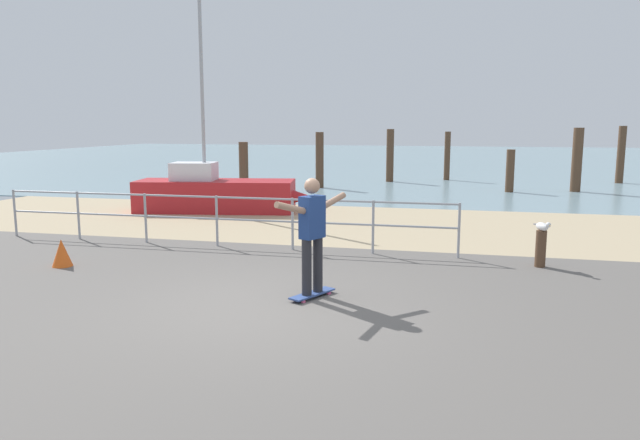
{
  "coord_description": "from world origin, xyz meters",
  "views": [
    {
      "loc": [
        2.51,
        -7.53,
        2.48
      ],
      "look_at": [
        0.24,
        2.0,
        0.9
      ],
      "focal_mm": 33.62,
      "sensor_mm": 36.0,
      "label": 1
    }
  ],
  "objects": [
    {
      "name": "skateboarder",
      "position": [
        0.48,
        0.51,
        1.02
      ],
      "size": [
        0.73,
        1.33,
        1.65
      ],
      "color": "#26262B",
      "rests_on": "skateboard"
    },
    {
      "name": "sea_surface",
      "position": [
        0.0,
        35.0,
        0.0
      ],
      "size": [
        72.0,
        50.0,
        0.04
      ],
      "primitive_type": "cube",
      "color": "#75939E",
      "rests_on": "ground"
    },
    {
      "name": "groyne_post_3",
      "position": [
        1.84,
        19.38,
        1.07
      ],
      "size": [
        0.26,
        0.26,
        2.13
      ],
      "primitive_type": "cylinder",
      "color": "#513826",
      "rests_on": "ground"
    },
    {
      "name": "groyne_post_6",
      "position": [
        8.9,
        19.66,
        1.19
      ],
      "size": [
        0.31,
        0.31,
        2.39
      ],
      "primitive_type": "cylinder",
      "color": "#513826",
      "rests_on": "ground"
    },
    {
      "name": "groyne_post_0",
      "position": [
        -5.23,
        12.98,
        0.91
      ],
      "size": [
        0.34,
        0.34,
        1.82
      ],
      "primitive_type": "cylinder",
      "color": "#513826",
      "rests_on": "ground"
    },
    {
      "name": "sailboat",
      "position": [
        -4.1,
        8.17,
        0.53
      ],
      "size": [
        5.06,
        2.14,
        5.87
      ],
      "color": "#B21E23",
      "rests_on": "ground"
    },
    {
      "name": "seagull",
      "position": [
        3.89,
        3.21,
        0.74
      ],
      "size": [
        0.26,
        0.46,
        0.18
      ],
      "color": "white",
      "rests_on": "bollard_short"
    },
    {
      "name": "skateboard",
      "position": [
        0.48,
        0.51,
        0.07
      ],
      "size": [
        0.54,
        0.8,
        0.08
      ],
      "color": "#334C8C",
      "rests_on": "ground"
    },
    {
      "name": "beach_strip",
      "position": [
        0.0,
        7.0,
        0.0
      ],
      "size": [
        24.0,
        6.0,
        0.04
      ],
      "primitive_type": "cube",
      "color": "tan",
      "rests_on": "ground"
    },
    {
      "name": "traffic_cone",
      "position": [
        -4.22,
        1.33,
        0.25
      ],
      "size": [
        0.36,
        0.36,
        0.5
      ],
      "primitive_type": "cone",
      "color": "#E55919",
      "rests_on": "ground"
    },
    {
      "name": "groyne_post_1",
      "position": [
        -2.87,
        15.0,
        1.08
      ],
      "size": [
        0.31,
        0.31,
        2.16
      ],
      "primitive_type": "cylinder",
      "color": "#513826",
      "rests_on": "ground"
    },
    {
      "name": "bollard_short",
      "position": [
        3.88,
        3.23,
        0.33
      ],
      "size": [
        0.18,
        0.18,
        0.66
      ],
      "primitive_type": "cylinder",
      "color": "#513826",
      "rests_on": "ground"
    },
    {
      "name": "groyne_post_5",
      "position": [
        6.54,
        15.82,
        1.17
      ],
      "size": [
        0.36,
        0.36,
        2.33
      ],
      "primitive_type": "cylinder",
      "color": "#513826",
      "rests_on": "ground"
    },
    {
      "name": "groyne_post_4",
      "position": [
        4.19,
        15.13,
        0.78
      ],
      "size": [
        0.3,
        0.3,
        1.56
      ],
      "primitive_type": "cylinder",
      "color": "#513826",
      "rests_on": "ground"
    },
    {
      "name": "ground_plane",
      "position": [
        0.0,
        -1.0,
        0.0
      ],
      "size": [
        24.0,
        10.0,
        0.04
      ],
      "primitive_type": "cube",
      "color": "#605B56",
      "rests_on": "ground"
    },
    {
      "name": "groyne_post_2",
      "position": [
        -0.52,
        18.07,
        1.12
      ],
      "size": [
        0.32,
        0.32,
        2.25
      ],
      "primitive_type": "cylinder",
      "color": "#513826",
      "rests_on": "ground"
    },
    {
      "name": "railing_fence",
      "position": [
        -2.29,
        3.6,
        0.7
      ],
      "size": [
        9.6,
        0.05,
        1.05
      ],
      "color": "#9EA0A5",
      "rests_on": "ground"
    }
  ]
}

